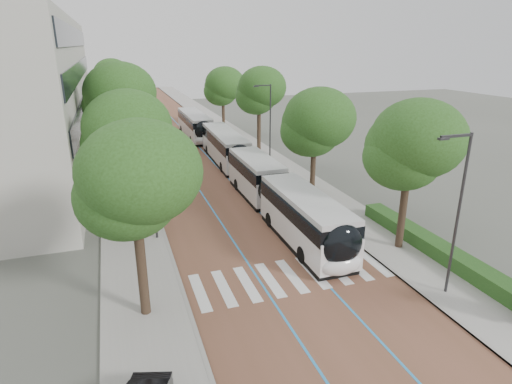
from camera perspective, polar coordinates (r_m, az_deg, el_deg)
ground at (r=22.58m, az=5.32°, el=-12.40°), size 160.00×160.00×0.00m
road at (r=59.22m, az=-10.61°, el=7.36°), size 11.00×140.00×0.02m
sidewalk_left at (r=58.66m, az=-17.91°, el=6.70°), size 4.00×140.00×0.12m
sidewalk_right at (r=60.70m, az=-3.55°, el=7.98°), size 4.00×140.00×0.12m
kerb_left at (r=58.71m, az=-16.06°, el=6.89°), size 0.20×140.00×0.14m
kerb_right at (r=60.24m, az=-5.30°, el=7.85°), size 0.20×140.00×0.14m
zebra_crossing at (r=23.42m, az=4.78°, el=-11.06°), size 10.55×3.60×0.01m
lane_line_left at (r=59.02m, az=-12.16°, el=7.24°), size 0.12×126.00×0.01m
lane_line_right at (r=59.46m, az=-9.08°, el=7.51°), size 0.12×126.00×0.01m
hedge at (r=26.98m, az=23.48°, el=-7.23°), size 1.20×14.00×0.80m
streetlight_near at (r=21.78m, az=25.22°, el=-1.39°), size 1.82×0.20×8.00m
streetlight_far at (r=42.70m, az=1.69°, el=9.76°), size 1.82×0.20×8.00m
lamp_post_left at (r=26.68m, az=-13.67°, el=1.91°), size 0.14×0.14×8.00m
trees_left at (r=44.57m, az=-18.24°, el=11.50°), size 5.86×60.34×9.97m
trees_right at (r=43.57m, az=2.73°, el=11.44°), size 5.90×47.51×8.97m
lead_bus at (r=29.66m, az=3.46°, el=-0.90°), size 2.65×18.41×3.20m
bus_queued_0 at (r=44.49m, az=-4.04°, el=5.91°), size 2.89×12.47×3.20m
bus_queued_1 at (r=57.18m, az=-8.10°, el=8.73°), size 2.61×12.41×3.20m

